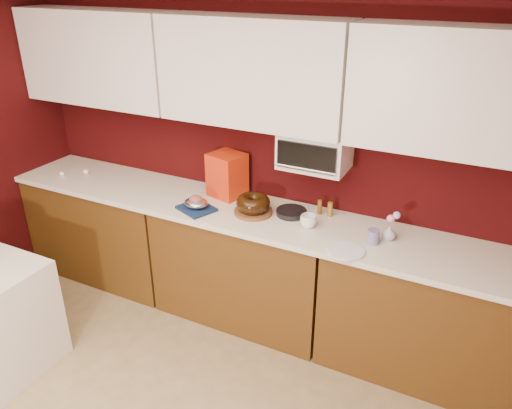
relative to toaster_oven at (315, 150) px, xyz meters
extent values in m
cube|color=#350707|center=(-0.45, 0.15, -0.12)|extent=(4.00, 0.02, 2.50)
cube|color=#523310|center=(-1.78, -0.17, -0.95)|extent=(1.31, 0.58, 0.86)
cube|color=#523310|center=(-0.45, -0.17, -0.95)|extent=(1.31, 0.58, 0.86)
cube|color=#523310|center=(0.88, -0.17, -0.95)|extent=(1.31, 0.58, 0.86)
cube|color=silver|center=(-0.45, -0.17, -0.49)|extent=(4.00, 0.62, 0.04)
cube|color=white|center=(-1.78, -0.02, 0.48)|extent=(1.31, 0.33, 0.70)
cube|color=white|center=(-0.45, -0.02, 0.48)|extent=(1.31, 0.33, 0.70)
cube|color=white|center=(0.88, -0.02, 0.48)|extent=(1.31, 0.33, 0.70)
cube|color=white|center=(0.00, 0.00, 0.00)|extent=(0.45, 0.30, 0.25)
cube|color=black|center=(0.00, -0.16, 0.00)|extent=(0.40, 0.02, 0.18)
cylinder|color=silver|center=(0.00, -0.18, -0.07)|extent=(0.42, 0.02, 0.02)
cylinder|color=brown|center=(-0.37, -0.18, -0.46)|extent=(0.30, 0.30, 0.03)
torus|color=black|center=(-0.37, -0.18, -0.39)|extent=(0.30, 0.30, 0.10)
cube|color=#132649|center=(-0.76, -0.31, -0.47)|extent=(0.31, 0.29, 0.02)
ellipsoid|color=silver|center=(-0.76, -0.31, -0.42)|extent=(0.22, 0.21, 0.07)
ellipsoid|color=#A15049|center=(-0.76, -0.31, -0.40)|extent=(0.12, 0.11, 0.07)
cube|color=#B6100C|center=(-0.69, 0.01, -0.31)|extent=(0.29, 0.28, 0.33)
cylinder|color=black|center=(-0.12, -0.08, -0.46)|extent=(0.28, 0.28, 0.04)
imported|color=white|center=(0.05, -0.20, -0.42)|extent=(0.11, 0.11, 0.11)
cylinder|color=navy|center=(0.49, -0.21, -0.43)|extent=(0.09, 0.09, 0.09)
imported|color=#B0BBC7|center=(0.57, -0.12, -0.42)|extent=(0.09, 0.09, 0.11)
sphere|color=pink|center=(0.57, -0.12, -0.33)|extent=(0.05, 0.05, 0.05)
sphere|color=#99C1F6|center=(0.60, -0.10, -0.30)|extent=(0.05, 0.05, 0.05)
cylinder|color=white|center=(0.38, -0.40, -0.47)|extent=(0.28, 0.28, 0.01)
cylinder|color=olive|center=(0.12, 0.02, -0.42)|extent=(0.05, 0.05, 0.10)
ellipsoid|color=white|center=(-2.12, -0.27, -0.46)|extent=(0.06, 0.05, 0.04)
ellipsoid|color=silver|center=(-1.97, -0.15, -0.45)|extent=(0.07, 0.06, 0.04)
cylinder|color=brown|center=(0.05, 0.03, -0.42)|extent=(0.03, 0.03, 0.11)
camera|label=1|loc=(1.07, -2.99, 1.10)|focal=35.00mm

